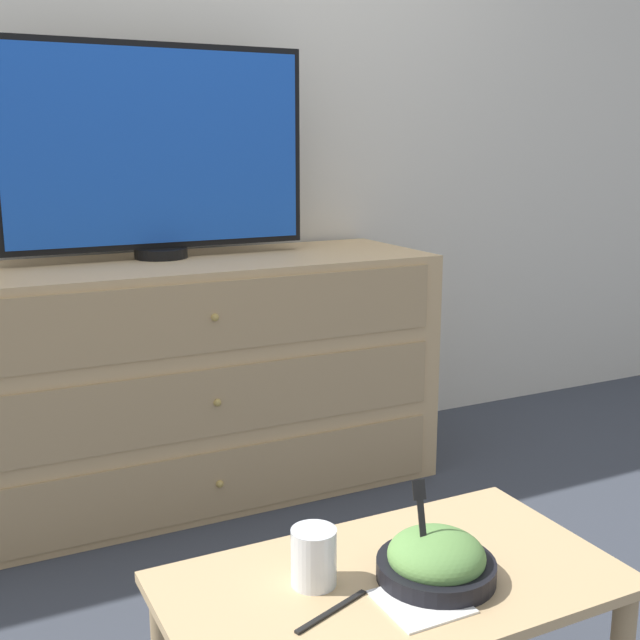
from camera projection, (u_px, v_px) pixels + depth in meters
name	position (u px, v px, depth m)	size (l,w,h in m)	color
ground_plane	(182.00, 456.00, 3.09)	(12.00, 12.00, 0.00)	#383D47
wall_back	(166.00, 108.00, 2.82)	(12.00, 0.05, 2.60)	silver
dresser	(189.00, 379.00, 2.71)	(1.66, 0.57, 0.80)	tan
tv	(156.00, 151.00, 2.61)	(1.02, 0.18, 0.69)	black
coffee_table	(393.00, 612.00, 1.47)	(0.83, 0.46, 0.41)	tan
takeout_bowl	(436.00, 561.00, 1.44)	(0.22, 0.22, 0.18)	black
drink_cup	(314.00, 560.00, 1.42)	(0.08, 0.08, 0.10)	#9E6638
napkin	(421.00, 602.00, 1.37)	(0.14, 0.14, 0.00)	white
knife	(332.00, 611.00, 1.34)	(0.16, 0.07, 0.01)	black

